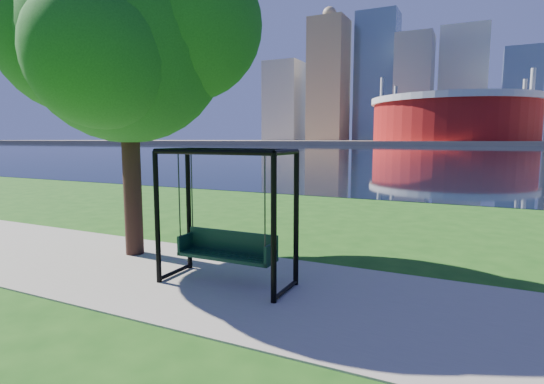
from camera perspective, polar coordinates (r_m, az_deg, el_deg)
The scene contains 8 objects.
ground at distance 8.34m, azimuth -0.58°, elevation -11.90°, with size 900.00×900.00×0.00m, color #1E5114.
path at distance 7.91m, azimuth -2.25°, elevation -12.84°, with size 120.00×4.00×0.03m, color #9E937F.
river at distance 109.14m, azimuth 24.29°, elevation 5.03°, with size 900.00×180.00×0.02m, color black.
far_bank at distance 313.07m, azimuth 25.56°, elevation 6.07°, with size 900.00×228.00×2.00m, color #937F60.
stadium at distance 242.70m, azimuth 23.15°, elevation 9.23°, with size 83.00×83.00×32.00m.
skyline at distance 328.21m, azimuth 25.16°, elevation 12.22°, with size 392.00×66.00×96.50m.
swing at distance 7.90m, azimuth -6.08°, elevation -3.76°, with size 2.50×1.12×2.55m.
park_tree at distance 10.63m, azimuth -18.99°, elevation 19.23°, with size 5.81×5.25×7.22m.
Camera 1 is at (3.54, -7.04, 2.71)m, focal length 28.00 mm.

